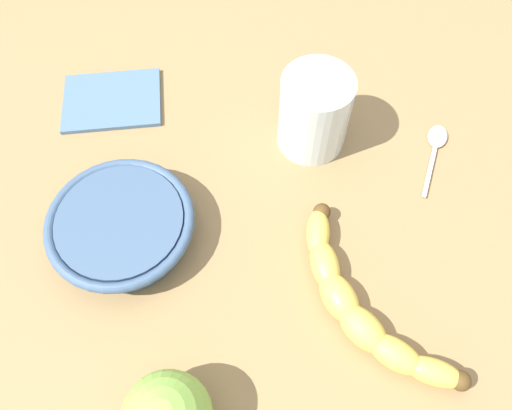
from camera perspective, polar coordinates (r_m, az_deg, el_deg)
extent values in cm
cube|color=olive|center=(59.54, 6.19, -1.77)|extent=(120.00, 120.00, 3.00)
ellipsoid|color=#ECC94B|center=(55.39, 7.47, -3.13)|extent=(3.73, 6.16, 2.56)
ellipsoid|color=#ECC94B|center=(53.86, 7.92, -6.77)|extent=(3.28, 5.89, 2.98)
ellipsoid|color=#ECC94B|center=(52.78, 9.48, -10.39)|extent=(5.04, 6.52, 3.40)
ellipsoid|color=#ECC94B|center=(52.25, 12.10, -13.62)|extent=(6.02, 6.67, 3.40)
ellipsoid|color=#ECC94B|center=(52.33, 15.59, -16.09)|extent=(6.29, 6.02, 2.98)
ellipsoid|color=#ECC94B|center=(53.00, 19.59, -17.52)|extent=(6.28, 4.79, 2.56)
sphere|color=#513819|center=(56.58, 7.54, -0.78)|extent=(1.99, 1.99, 1.99)
sphere|color=#513819|center=(53.70, 22.34, -18.07)|extent=(1.99, 1.99, 1.99)
cylinder|color=silver|center=(60.07, 6.68, 10.44)|extent=(8.39, 8.39, 10.26)
cylinder|color=beige|center=(60.36, 6.65, 10.21)|extent=(7.89, 7.89, 8.99)
cylinder|color=#3D5675|center=(56.87, -14.98, -2.30)|extent=(13.76, 13.76, 4.02)
torus|color=#3D5675|center=(55.66, -15.31, -1.65)|extent=(16.16, 16.16, 1.20)
ellipsoid|color=silver|center=(67.47, 20.04, 7.39)|extent=(3.78, 4.30, 0.80)
cube|color=silver|center=(64.25, 19.29, 3.97)|extent=(4.34, 7.78, 0.25)
cube|color=slate|center=(69.95, -16.13, 11.43)|extent=(12.86, 9.86, 0.60)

